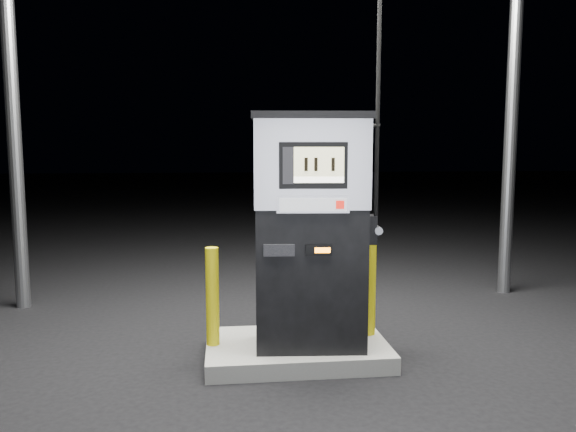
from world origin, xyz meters
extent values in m
plane|color=black|center=(0.00, 0.00, 0.00)|extent=(80.00, 80.00, 0.00)
cube|color=slate|center=(0.00, 0.00, 0.07)|extent=(1.60, 1.00, 0.15)
cylinder|color=gray|center=(-3.00, 2.00, 2.25)|extent=(0.16, 0.16, 4.50)
cylinder|color=gray|center=(3.00, 2.00, 2.25)|extent=(0.16, 0.16, 4.50)
cube|color=black|center=(0.10, -0.10, 0.76)|extent=(0.97, 0.61, 1.22)
cube|color=silver|center=(0.10, -0.10, 1.73)|extent=(0.99, 0.63, 0.73)
cube|color=black|center=(0.10, -0.10, 2.13)|extent=(1.03, 0.68, 0.06)
cube|color=black|center=(0.08, -0.38, 1.73)|extent=(0.55, 0.08, 0.37)
cube|color=#B7B385|center=(0.12, -0.40, 1.76)|extent=(0.40, 0.04, 0.23)
cube|color=white|center=(0.12, -0.40, 1.62)|extent=(0.40, 0.04, 0.05)
cube|color=silver|center=(0.08, -0.38, 1.42)|extent=(0.59, 0.08, 0.14)
cube|color=#A4A7AC|center=(0.08, -0.40, 1.42)|extent=(0.53, 0.05, 0.10)
cube|color=red|center=(0.29, -0.42, 1.42)|extent=(0.07, 0.01, 0.07)
cube|color=black|center=(0.13, -0.38, 1.05)|extent=(0.22, 0.04, 0.09)
cube|color=orange|center=(0.16, -0.40, 1.05)|extent=(0.13, 0.01, 0.04)
cube|color=black|center=(-0.19, -0.36, 1.05)|extent=(0.25, 0.05, 0.10)
cube|color=black|center=(0.61, -0.14, 1.17)|extent=(0.11, 0.18, 0.24)
cylinder|color=gray|center=(0.67, -0.15, 1.17)|extent=(0.09, 0.22, 0.07)
cylinder|color=black|center=(0.65, -0.20, 2.80)|extent=(0.04, 0.04, 3.02)
cylinder|color=yellow|center=(-0.74, 0.02, 0.58)|extent=(0.14, 0.14, 0.86)
cylinder|color=yellow|center=(0.69, 0.14, 0.62)|extent=(0.13, 0.13, 0.93)
camera|label=1|loc=(-0.64, -4.79, 1.86)|focal=35.00mm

